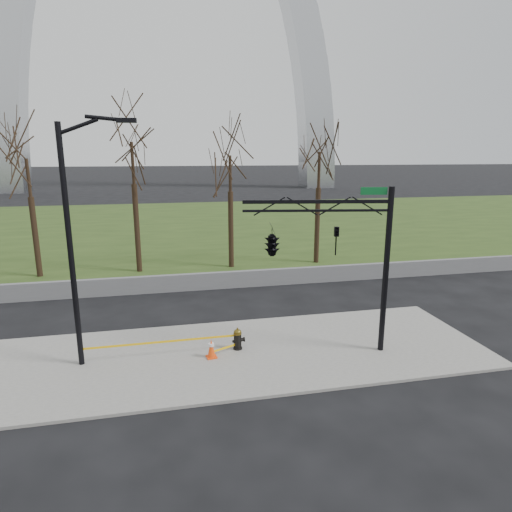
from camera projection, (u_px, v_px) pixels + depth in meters
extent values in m
plane|color=black|center=(239.00, 355.00, 15.55)|extent=(500.00, 500.00, 0.00)
cube|color=gray|center=(239.00, 354.00, 15.54)|extent=(18.00, 6.00, 0.10)
cube|color=#2A4017|center=(188.00, 224.00, 44.08)|extent=(120.00, 40.00, 0.06)
cube|color=#59595B|center=(213.00, 281.00, 23.06)|extent=(60.00, 0.30, 0.90)
cylinder|color=black|center=(238.00, 348.00, 15.81)|extent=(0.33, 0.33, 0.06)
cylinder|color=black|center=(238.00, 341.00, 15.75)|extent=(0.25, 0.25, 0.58)
cylinder|color=black|center=(243.00, 339.00, 15.79)|extent=(0.20, 0.17, 0.16)
cylinder|color=black|center=(234.00, 341.00, 15.71)|extent=(0.10, 0.10, 0.10)
cylinder|color=brown|center=(238.00, 333.00, 15.68)|extent=(0.29, 0.29, 0.06)
ellipsoid|color=brown|center=(238.00, 332.00, 15.66)|extent=(0.27, 0.27, 0.20)
cylinder|color=brown|center=(238.00, 329.00, 15.64)|extent=(0.06, 0.06, 0.08)
cube|color=#F8440D|center=(212.00, 357.00, 15.15)|extent=(0.40, 0.40, 0.04)
cone|color=#F8440D|center=(211.00, 348.00, 15.07)|extent=(0.27, 0.27, 0.64)
cylinder|color=white|center=(211.00, 345.00, 15.04)|extent=(0.21, 0.21, 0.10)
cylinder|color=black|center=(71.00, 252.00, 13.79)|extent=(0.18, 0.18, 8.00)
cylinder|color=black|center=(77.00, 127.00, 12.98)|extent=(1.27, 0.20, 0.56)
cylinder|color=black|center=(106.00, 118.00, 13.05)|extent=(1.21, 0.19, 0.22)
cube|color=black|center=(126.00, 120.00, 13.14)|extent=(0.61, 0.26, 0.14)
cylinder|color=black|center=(386.00, 273.00, 15.10)|extent=(0.20, 0.20, 6.00)
cube|color=black|center=(317.00, 202.00, 14.43)|extent=(4.95, 0.98, 0.12)
cube|color=black|center=(317.00, 211.00, 14.49)|extent=(4.94, 0.94, 0.08)
cube|color=#0C5926|center=(374.00, 191.00, 14.41)|extent=(0.89, 0.20, 0.25)
imported|color=black|center=(336.00, 241.00, 14.76)|extent=(0.20, 0.23, 1.00)
imported|color=black|center=(272.00, 242.00, 14.68)|extent=(0.95, 2.54, 1.00)
cube|color=yellow|center=(162.00, 342.00, 15.13)|extent=(5.38, 0.03, 0.08)
cube|color=yellow|center=(225.00, 348.00, 15.44)|extent=(1.02, 0.48, 0.08)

